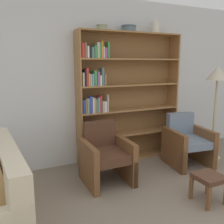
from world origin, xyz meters
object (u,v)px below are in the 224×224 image
Objects in this scene: armchair_cushioned at (187,142)px; footstool at (209,180)px; bowl_terracotta at (129,28)px; vase_tall at (156,28)px; bookshelf at (120,99)px; armchair_leather at (106,156)px; bowl_brass at (102,27)px; floor_lamp at (217,79)px.

armchair_cushioned is 2.40× the size of footstool.
vase_tall is (0.53, 0.00, 0.04)m from bowl_terracotta.
vase_tall is at bearing -1.54° from bookshelf.
bowl_terracotta is at bearing -32.17° from armchair_cushioned.
bookshelf is at bearing 173.11° from bowl_terracotta.
vase_tall is at bearing -61.07° from armchair_cushioned.
armchair_leather is at bearing -152.34° from vase_tall.
bowl_brass is 0.51× the size of footstool.
bowl_terracotta is at bearing -136.73° from armchair_leather.
bowl_terracotta is at bearing -180.00° from vase_tall.
vase_tall is (0.68, -0.02, 1.20)m from bookshelf.
bookshelf is at bearing 178.46° from vase_tall.
bowl_brass is 2.14m from floor_lamp.
vase_tall reaches higher than bookshelf.
armchair_cushioned is at bearing 61.34° from footstool.
bowl_terracotta is 2.62m from footstool.
bookshelf is 2.60× the size of armchair_cushioned.
bowl_terracotta is 0.15× the size of floor_lamp.
footstool is at bearing -78.29° from bookshelf.
bowl_brass is (-0.33, -0.02, 1.15)m from bookshelf.
vase_tall is at bearing -151.44° from armchair_leather.
bowl_brass is 2.34m from armchair_cushioned.
bowl_terracotta reaches higher than bookshelf.
vase_tall is 2.03m from armchair_cushioned.
armchair_leather is (-0.56, -0.67, -0.71)m from bookshelf.
floor_lamp is at bearing -178.65° from armchair_leather.
armchair_cushioned is at bearing -35.63° from bookshelf.
bowl_terracotta reaches higher than floor_lamp.
floor_lamp is (1.54, -0.65, 0.32)m from bookshelf.
bookshelf is 8.76× the size of bowl_terracotta.
bowl_terracotta is 0.71× the size of footstool.
floor_lamp is (0.86, -0.63, -0.88)m from vase_tall.
armchair_leather is (-0.23, -0.65, -1.86)m from bowl_brass.
armchair_leather is 2.34m from floor_lamp.
floor_lamp is at bearing -24.46° from bowl_terracotta.
bowl_terracotta reaches higher than footstool.
footstool is at bearing -137.94° from floor_lamp.
footstool is at bearing -100.69° from vase_tall.
armchair_leather is 1.00× the size of armchair_cushioned.
bowl_terracotta is 2.13m from armchair_cushioned.
bowl_brass is at bearing 111.98° from footstool.
bowl_terracotta reaches higher than armchair_leather.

